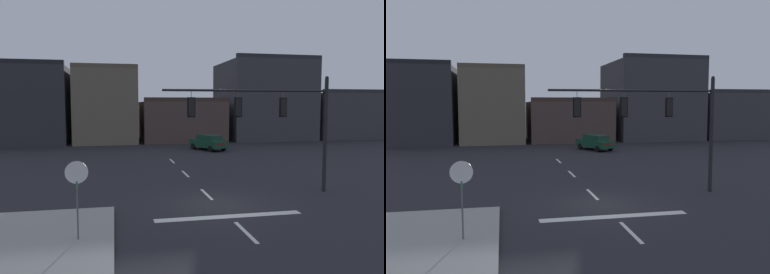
% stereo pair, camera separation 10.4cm
% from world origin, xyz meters
% --- Properties ---
extents(ground_plane, '(400.00, 400.00, 0.00)m').
position_xyz_m(ground_plane, '(0.00, 0.00, 0.00)').
color(ground_plane, '#232328').
extents(sidewalk_near_corner, '(5.00, 8.00, 0.15)m').
position_xyz_m(sidewalk_near_corner, '(-7.28, -4.00, 0.07)').
color(sidewalk_near_corner, gray).
rests_on(sidewalk_near_corner, ground).
extents(stop_bar_paint, '(6.40, 0.50, 0.01)m').
position_xyz_m(stop_bar_paint, '(0.00, -2.00, 0.00)').
color(stop_bar_paint, silver).
rests_on(stop_bar_paint, ground).
extents(lane_centreline, '(0.16, 26.40, 0.01)m').
position_xyz_m(lane_centreline, '(0.00, 2.00, 0.00)').
color(lane_centreline, silver).
rests_on(lane_centreline, ground).
extents(signal_mast_near_side, '(8.89, 0.65, 6.24)m').
position_xyz_m(signal_mast_near_side, '(3.43, 1.52, 4.21)').
color(signal_mast_near_side, black).
rests_on(signal_mast_near_side, ground).
extents(stop_sign, '(0.76, 0.64, 2.83)m').
position_xyz_m(stop_sign, '(-5.97, -3.92, 2.14)').
color(stop_sign, '#56565B').
rests_on(stop_sign, ground).
extents(car_lot_nearside, '(3.48, 4.75, 1.61)m').
position_xyz_m(car_lot_nearside, '(4.90, 20.81, 0.86)').
color(car_lot_nearside, '#143D28').
rests_on(car_lot_nearside, ground).
extents(building_row, '(55.49, 11.60, 11.06)m').
position_xyz_m(building_row, '(3.72, 32.64, 4.35)').
color(building_row, '#2D2D33').
rests_on(building_row, ground).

